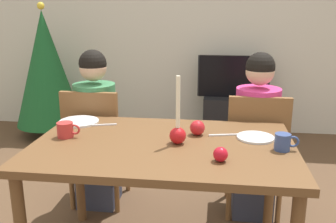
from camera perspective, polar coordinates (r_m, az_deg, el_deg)
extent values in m
cube|color=beige|center=(4.49, 4.06, 13.55)|extent=(6.40, 0.10, 2.60)
cube|color=brown|center=(2.04, -0.73, -5.30)|extent=(1.40, 0.90, 0.04)
cylinder|color=brown|center=(2.68, -13.31, -9.07)|extent=(0.06, 0.06, 0.71)
cylinder|color=brown|center=(2.55, 15.23, -10.56)|extent=(0.06, 0.06, 0.71)
cube|color=brown|center=(2.90, -10.35, -5.40)|extent=(0.40, 0.40, 0.04)
cube|color=brown|center=(2.66, -11.77, -1.83)|extent=(0.40, 0.04, 0.45)
cylinder|color=brown|center=(3.09, -6.16, -8.38)|extent=(0.04, 0.04, 0.41)
cylinder|color=brown|center=(3.18, -12.18, -7.92)|extent=(0.04, 0.04, 0.41)
cylinder|color=brown|center=(2.79, -7.80, -11.16)|extent=(0.04, 0.04, 0.41)
cylinder|color=brown|center=(2.90, -14.42, -10.52)|extent=(0.04, 0.04, 0.41)
cube|color=brown|center=(2.78, 12.86, -6.45)|extent=(0.40, 0.40, 0.04)
cube|color=brown|center=(2.53, 13.55, -2.82)|extent=(0.40, 0.04, 0.45)
cylinder|color=brown|center=(3.05, 15.55, -9.25)|extent=(0.04, 0.04, 0.41)
cylinder|color=brown|center=(3.02, 9.07, -9.12)|extent=(0.04, 0.04, 0.41)
cylinder|color=brown|center=(2.75, 16.50, -12.20)|extent=(0.04, 0.04, 0.41)
cylinder|color=brown|center=(2.71, 9.24, -12.11)|extent=(0.04, 0.04, 0.41)
cube|color=#33384C|center=(2.94, -10.45, -9.49)|extent=(0.28, 0.28, 0.45)
cylinder|color=#387A4C|center=(2.77, -10.92, -0.74)|extent=(0.30, 0.30, 0.48)
sphere|color=tan|center=(2.70, -11.31, 6.52)|extent=(0.19, 0.19, 0.19)
sphere|color=black|center=(2.69, -11.34, 7.15)|extent=(0.19, 0.19, 0.19)
cube|color=#33384C|center=(2.82, 12.70, -10.69)|extent=(0.28, 0.28, 0.45)
cylinder|color=#D1337A|center=(2.65, 13.29, -1.63)|extent=(0.30, 0.30, 0.48)
sphere|color=tan|center=(2.57, 13.78, 5.95)|extent=(0.19, 0.19, 0.19)
sphere|color=black|center=(2.57, 13.83, 6.60)|extent=(0.19, 0.19, 0.19)
cube|color=black|center=(4.36, 9.60, -0.84)|extent=(0.64, 0.40, 0.48)
cube|color=black|center=(4.26, 9.88, 5.25)|extent=(0.79, 0.04, 0.46)
cube|color=black|center=(4.25, 9.88, 5.25)|extent=(0.76, 0.05, 0.46)
cylinder|color=brown|center=(4.64, -17.24, -2.51)|extent=(0.08, 0.08, 0.14)
cone|color=#195628|center=(4.48, -17.97, 6.20)|extent=(0.74, 0.74, 1.29)
sphere|color=yellow|center=(4.43, -18.73, 14.93)|extent=(0.08, 0.08, 0.08)
sphere|color=red|center=(2.00, 1.49, -3.67)|extent=(0.09, 0.09, 0.09)
cylinder|color=#EFE5C6|center=(1.95, 1.52, 1.42)|extent=(0.02, 0.02, 0.28)
cylinder|color=silver|center=(2.44, -13.34, -1.49)|extent=(0.25, 0.25, 0.01)
cylinder|color=silver|center=(2.15, 13.11, -3.84)|extent=(0.21, 0.21, 0.01)
cylinder|color=#B72D2D|center=(2.18, -15.31, -2.69)|extent=(0.09, 0.09, 0.09)
torus|color=#B72D2D|center=(2.16, -13.93, -2.66)|extent=(0.06, 0.01, 0.06)
cylinder|color=#33477F|center=(2.00, 16.94, -4.45)|extent=(0.08, 0.08, 0.09)
torus|color=#33477F|center=(2.01, 18.42, -4.36)|extent=(0.06, 0.01, 0.06)
cube|color=silver|center=(2.35, -9.98, -2.01)|extent=(0.18, 0.06, 0.01)
cube|color=silver|center=(2.16, 8.54, -3.53)|extent=(0.18, 0.05, 0.01)
sphere|color=#B41B22|center=(2.15, 4.47, -2.47)|extent=(0.09, 0.09, 0.09)
sphere|color=red|center=(1.80, 7.96, -6.45)|extent=(0.07, 0.07, 0.07)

